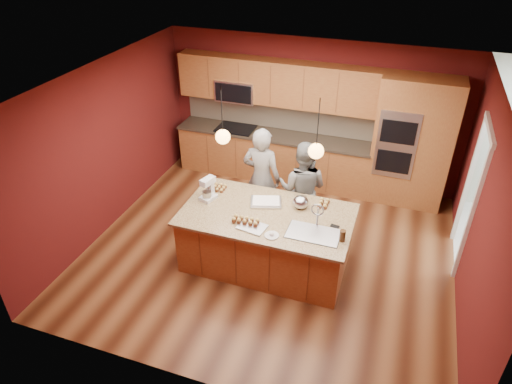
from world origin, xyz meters
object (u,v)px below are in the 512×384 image
at_px(person_left, 262,179).
at_px(stand_mixer, 208,190).
at_px(island, 267,238).
at_px(mixing_bowl, 301,202).
at_px(person_right, 302,189).

height_order(person_left, stand_mixer, person_left).
relative_size(island, stand_mixer, 7.03).
height_order(island, mixing_bowl, island).
relative_size(person_right, stand_mixer, 4.71).
relative_size(person_left, stand_mixer, 5.07).
bearing_deg(person_left, mixing_bowl, 145.00).
height_order(person_right, stand_mixer, person_right).
bearing_deg(person_right, person_left, 1.35).
xyz_separation_m(island, mixing_bowl, (0.39, 0.31, 0.53)).
relative_size(island, mixing_bowl, 10.54).
distance_m(island, stand_mixer, 1.13).
relative_size(stand_mixer, mixing_bowl, 1.50).
bearing_deg(person_left, island, 116.48).
bearing_deg(mixing_bowl, person_right, 101.00).
bearing_deg(island, person_left, 113.48).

